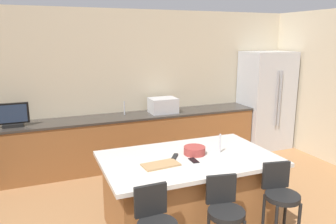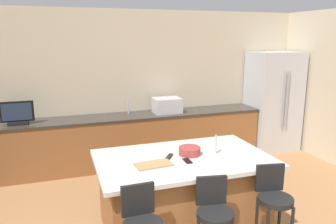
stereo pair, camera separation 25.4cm
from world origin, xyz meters
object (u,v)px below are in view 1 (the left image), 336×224
at_px(refrigerator, 266,100).
at_px(tv_remote, 175,157).
at_px(tv_monitor, 12,116).
at_px(fruit_bowl, 195,150).
at_px(cutting_board, 161,165).
at_px(cell_phone, 194,160).
at_px(microwave, 163,105).
at_px(kitchen_island, 188,195).
at_px(bar_stool_right, 280,204).
at_px(bar_stool_center, 225,220).

distance_m(refrigerator, tv_remote, 3.66).
bearing_deg(tv_monitor, fruit_bowl, -47.73).
bearing_deg(fruit_bowl, tv_monitor, 132.27).
height_order(fruit_bowl, cutting_board, fruit_bowl).
xyz_separation_m(tv_monitor, cell_phone, (1.89, -2.36, -0.13)).
xyz_separation_m(fruit_bowl, cell_phone, (-0.10, -0.18, -0.04)).
xyz_separation_m(microwave, cutting_board, (-0.95, -2.41, -0.09)).
relative_size(tv_monitor, cell_phone, 3.26).
bearing_deg(tv_monitor, tv_remote, -51.65).
bearing_deg(tv_remote, kitchen_island, 19.17).
xyz_separation_m(fruit_bowl, cutting_board, (-0.47, -0.17, -0.04)).
bearing_deg(cutting_board, bar_stool_right, -30.81).
xyz_separation_m(microwave, bar_stool_center, (-0.57, -3.05, -0.44)).
distance_m(microwave, tv_monitor, 2.46).
height_order(kitchen_island, bar_stool_center, bar_stool_center).
xyz_separation_m(bar_stool_center, cutting_board, (-0.38, 0.65, 0.35)).
bearing_deg(bar_stool_center, cell_phone, 100.59).
bearing_deg(microwave, refrigerator, -1.39).
bearing_deg(bar_stool_center, tv_monitor, 132.16).
xyz_separation_m(refrigerator, cutting_board, (-3.16, -2.35, -0.03)).
distance_m(refrigerator, cutting_board, 3.94).
distance_m(refrigerator, cell_phone, 3.65).
bearing_deg(fruit_bowl, tv_remote, -177.35).
height_order(fruit_bowl, tv_remote, fruit_bowl).
distance_m(bar_stool_center, bar_stool_right, 0.66).
distance_m(bar_stool_center, cell_phone, 0.73).
xyz_separation_m(refrigerator, cell_phone, (-2.79, -2.36, -0.04)).
bearing_deg(cell_phone, kitchen_island, 91.21).
distance_m(tv_monitor, fruit_bowl, 2.95).
height_order(refrigerator, tv_monitor, refrigerator).
relative_size(kitchen_island, tv_monitor, 3.90).
distance_m(tv_monitor, bar_stool_right, 3.95).
distance_m(fruit_bowl, tv_remote, 0.25).
relative_size(fruit_bowl, cell_phone, 1.63).
bearing_deg(microwave, kitchen_island, -104.08).
bearing_deg(cell_phone, cutting_board, -178.84).
xyz_separation_m(microwave, bar_stool_right, (0.09, -3.03, -0.43)).
xyz_separation_m(cell_phone, tv_remote, (-0.15, 0.17, 0.01)).
bearing_deg(bar_stool_center, refrigerator, 57.13).
xyz_separation_m(bar_stool_right, cutting_board, (-1.04, 0.62, 0.34)).
bearing_deg(tv_remote, tv_monitor, 162.93).
distance_m(refrigerator, fruit_bowl, 3.46).
height_order(bar_stool_right, cell_phone, bar_stool_right).
distance_m(bar_stool_right, cutting_board, 1.26).
distance_m(kitchen_island, bar_stool_center, 0.78).
bearing_deg(bar_stool_center, kitchen_island, 100.36).
bearing_deg(kitchen_island, cutting_board, -162.53).
bearing_deg(microwave, bar_stool_center, -100.53).
xyz_separation_m(bar_stool_right, cell_phone, (-0.66, 0.61, 0.33)).
bearing_deg(tv_monitor, cutting_board, -57.31).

